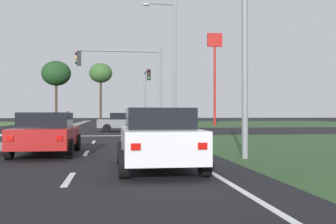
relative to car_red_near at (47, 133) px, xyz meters
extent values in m
plane|color=black|center=(-2.15, 19.02, -0.76)|extent=(200.00, 200.00, 0.00)
cube|color=#2D4C28|center=(23.35, 43.52, -0.76)|extent=(35.00, 35.00, 0.01)
cube|color=gray|center=(-2.15, 44.02, -0.69)|extent=(1.20, 36.00, 0.14)
cube|color=silver|center=(1.35, -5.69, -0.76)|extent=(0.14, 2.00, 0.01)
cube|color=silver|center=(1.35, 0.31, -0.76)|extent=(0.14, 2.00, 0.01)
cube|color=silver|center=(1.35, 6.31, -0.76)|extent=(0.14, 2.00, 0.01)
cube|color=silver|center=(4.70, 1.02, -0.76)|extent=(0.14, 24.00, 0.01)
cube|color=silver|center=(1.65, 12.02, -0.76)|extent=(6.40, 0.50, 0.01)
cube|color=silver|center=(-5.10, 13.82, -0.76)|extent=(0.70, 2.80, 0.01)
cube|color=silver|center=(-3.95, 13.82, -0.76)|extent=(0.70, 2.80, 0.01)
cube|color=silver|center=(-2.80, 13.82, -0.76)|extent=(0.70, 2.80, 0.01)
cube|color=silver|center=(-1.65, 13.82, -0.76)|extent=(0.70, 2.80, 0.01)
cube|color=#A31919|center=(0.00, 0.04, -0.12)|extent=(1.87, 4.60, 0.65)
cube|color=black|center=(0.00, -0.11, 0.46)|extent=(1.64, 2.11, 0.52)
cube|color=red|center=(-0.71, -2.28, -0.06)|extent=(0.20, 0.04, 0.14)
cube|color=red|center=(0.71, -2.28, -0.06)|extent=(0.20, 0.04, 0.14)
cylinder|color=black|center=(-0.93, 1.51, -0.44)|extent=(0.22, 0.64, 0.64)
cylinder|color=black|center=(0.93, 1.51, -0.44)|extent=(0.22, 0.64, 0.64)
cylinder|color=black|center=(-0.93, -1.44, -0.44)|extent=(0.22, 0.64, 0.64)
cylinder|color=black|center=(0.93, -1.44, -0.44)|extent=(0.22, 0.64, 0.64)
cube|color=silver|center=(3.47, -4.36, -0.07)|extent=(1.84, 4.23, 0.75)
cube|color=black|center=(3.47, -4.51, 0.56)|extent=(1.62, 1.94, 0.52)
cube|color=red|center=(2.77, -6.49, 0.00)|extent=(0.20, 0.04, 0.14)
cube|color=red|center=(4.17, -6.49, 0.00)|extent=(0.20, 0.04, 0.14)
cylinder|color=black|center=(2.55, -3.01, -0.44)|extent=(0.22, 0.64, 0.64)
cylinder|color=black|center=(4.39, -3.01, -0.44)|extent=(0.22, 0.64, 0.64)
cylinder|color=black|center=(2.55, -5.71, -0.44)|extent=(0.22, 0.64, 0.64)
cylinder|color=black|center=(4.39, -5.71, -0.44)|extent=(0.22, 0.64, 0.64)
cube|color=slate|center=(3.23, 18.16, -0.12)|extent=(4.28, 1.76, 0.66)
cube|color=black|center=(3.08, 18.16, 0.47)|extent=(1.97, 1.55, 0.52)
cube|color=red|center=(1.07, 18.83, -0.05)|extent=(0.04, 0.20, 0.14)
cube|color=red|center=(1.07, 17.49, -0.05)|extent=(0.04, 0.20, 0.14)
cylinder|color=black|center=(4.59, 19.04, -0.44)|extent=(0.64, 0.22, 0.64)
cylinder|color=black|center=(4.59, 17.28, -0.44)|extent=(0.64, 0.22, 0.64)
cylinder|color=black|center=(1.86, 19.04, -0.44)|extent=(0.64, 0.22, 0.64)
cylinder|color=black|center=(1.86, 17.28, -0.44)|extent=(0.64, 0.22, 0.64)
cylinder|color=gray|center=(5.45, 12.42, 2.15)|extent=(0.18, 0.18, 5.83)
cylinder|color=gray|center=(2.78, 12.42, 4.81)|extent=(5.33, 0.12, 0.12)
cube|color=black|center=(0.12, 12.42, 4.29)|extent=(0.26, 0.32, 0.95)
sphere|color=#360503|center=(-0.04, 12.42, 4.59)|extent=(0.20, 0.20, 0.20)
sphere|color=orange|center=(-0.04, 12.42, 4.29)|extent=(0.20, 0.20, 0.20)
sphere|color=black|center=(-0.04, 12.42, 3.99)|extent=(0.20, 0.20, 0.20)
cylinder|color=gray|center=(5.45, 25.62, 2.05)|extent=(0.18, 0.18, 5.63)
cylinder|color=gray|center=(5.45, 23.36, 4.62)|extent=(0.12, 4.53, 0.12)
cube|color=black|center=(5.45, 21.09, 4.09)|extent=(0.32, 0.26, 0.95)
sphere|color=#360503|center=(5.45, 20.93, 4.39)|extent=(0.20, 0.20, 0.20)
sphere|color=#3A2405|center=(5.45, 20.93, 4.09)|extent=(0.20, 0.20, 0.20)
sphere|color=green|center=(5.45, 20.93, 3.79)|extent=(0.20, 0.20, 0.20)
cylinder|color=gray|center=(6.52, -2.15, 4.02)|extent=(0.20, 0.20, 9.57)
cylinder|color=gray|center=(6.52, 12.90, 3.73)|extent=(0.20, 0.20, 9.00)
cylinder|color=gray|center=(5.53, 12.82, 8.13)|extent=(2.00, 0.27, 0.10)
ellipsoid|color=#B2B2A8|center=(4.53, 12.73, 8.03)|extent=(0.56, 0.28, 0.20)
cylinder|color=#4C4C4C|center=(-2.39, 29.47, -0.25)|extent=(0.16, 0.16, 0.75)
cylinder|color=#4C4C4C|center=(-2.39, 29.47, 0.51)|extent=(0.34, 0.34, 0.78)
sphere|color=tan|center=(-2.39, 29.47, 1.01)|extent=(0.22, 0.22, 0.22)
cylinder|color=red|center=(14.36, 32.96, 3.94)|extent=(0.28, 0.28, 9.41)
cube|color=red|center=(14.36, 32.96, 9.45)|extent=(1.80, 0.30, 1.60)
torus|color=yellow|center=(13.97, 33.13, 9.45)|extent=(0.96, 0.16, 0.96)
torus|color=yellow|center=(14.76, 33.13, 9.45)|extent=(0.96, 0.16, 0.96)
cylinder|color=#423323|center=(-6.98, 55.22, 2.62)|extent=(0.42, 0.42, 6.78)
ellipsoid|color=#1E421E|center=(-6.98, 55.22, 7.34)|extent=(4.84, 4.84, 4.11)
cylinder|color=#423323|center=(0.40, 52.25, 2.71)|extent=(0.38, 0.38, 6.96)
ellipsoid|color=#38602D|center=(0.40, 52.25, 7.21)|extent=(3.70, 3.70, 3.14)
camera|label=1|loc=(2.30, -14.97, 0.69)|focal=44.14mm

